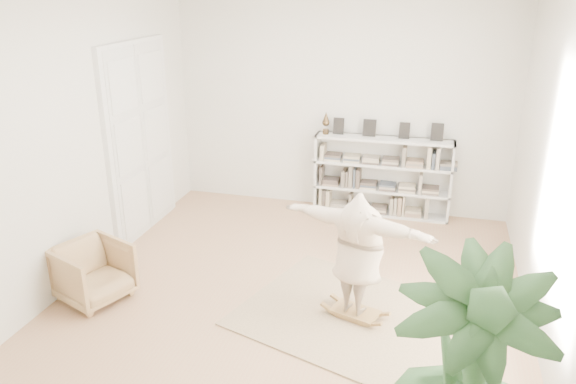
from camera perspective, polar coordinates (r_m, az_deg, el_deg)
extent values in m
plane|color=tan|center=(7.11, 0.62, -10.12)|extent=(6.00, 6.00, 0.00)
plane|color=silver|center=(9.22, 5.39, 9.11)|extent=(5.50, 0.00, 5.50)
plane|color=silver|center=(3.76, -10.93, -9.05)|extent=(5.50, 0.00, 5.50)
plane|color=silver|center=(7.52, -20.16, 5.25)|extent=(0.00, 6.00, 6.00)
plane|color=silver|center=(6.31, 25.65, 1.65)|extent=(0.00, 6.00, 6.00)
cube|color=white|center=(8.65, -14.81, 5.01)|extent=(0.08, 1.78, 2.92)
cube|color=silver|center=(8.31, -16.02, 4.25)|extent=(0.06, 0.78, 2.80)
cube|color=silver|center=(8.98, -13.46, 5.69)|extent=(0.06, 0.78, 2.80)
cube|color=silver|center=(9.40, 2.97, 2.13)|extent=(0.04, 0.35, 1.30)
cube|color=silver|center=(9.22, 16.20, 0.93)|extent=(0.04, 0.35, 1.30)
cube|color=silver|center=(9.39, 9.63, 1.85)|extent=(2.20, 0.04, 1.30)
cube|color=silver|center=(9.47, 9.30, -2.06)|extent=(2.20, 0.35, 0.04)
cube|color=silver|center=(9.32, 9.45, 0.27)|extent=(2.20, 0.35, 0.04)
cube|color=silver|center=(9.18, 9.60, 2.78)|extent=(2.20, 0.35, 0.04)
cube|color=silver|center=(9.06, 9.76, 5.31)|extent=(2.20, 0.35, 0.04)
cube|color=black|center=(9.17, 5.16, 6.61)|extent=(0.18, 0.07, 0.24)
cube|color=black|center=(9.10, 8.27, 6.37)|extent=(0.18, 0.07, 0.24)
cube|color=black|center=(9.05, 11.74, 6.08)|extent=(0.18, 0.07, 0.24)
cube|color=black|center=(9.04, 14.91, 5.80)|extent=(0.18, 0.07, 0.24)
imported|color=tan|center=(7.20, -19.16, -7.71)|extent=(1.01, 0.99, 0.71)
cube|color=tan|center=(6.67, 6.80, -12.45)|extent=(3.00, 2.68, 0.02)
cube|color=olive|center=(6.63, 6.83, -11.96)|extent=(0.60, 0.46, 0.03)
cube|color=olive|center=(6.65, 6.81, -12.22)|extent=(0.36, 0.16, 0.04)
cube|color=olive|center=(6.65, 6.81, -12.22)|extent=(0.36, 0.16, 0.04)
cube|color=olive|center=(6.63, 6.83, -11.96)|extent=(0.21, 0.11, 0.11)
cube|color=olive|center=(6.63, 6.83, -11.96)|extent=(0.21, 0.11, 0.11)
imported|color=beige|center=(6.25, 7.13, -5.91)|extent=(1.85, 1.02, 1.45)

